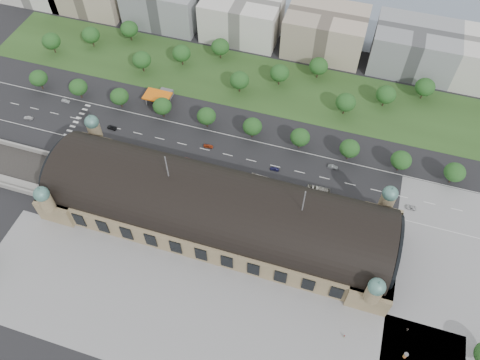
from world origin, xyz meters
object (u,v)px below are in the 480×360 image
(traffic_car_5, at_px, (333,167))
(traffic_car_4, at_px, (275,169))
(traffic_car_2, at_px, (112,128))
(parked_car_5, at_px, (139,156))
(parked_car_6, at_px, (154,165))
(bus_mid, at_px, (263,180))
(parked_car_2, at_px, (109,153))
(parked_car_0, at_px, (79,146))
(bus_west, at_px, (194,163))
(traffic_car_3, at_px, (208,146))
(petrol_station, at_px, (162,95))
(parked_car_1, at_px, (145,156))
(bus_east, at_px, (319,190))
(traffic_car_1, at_px, (65,101))
(parked_car_4, at_px, (146,156))
(parked_car_3, at_px, (108,153))
(traffic_car_6, at_px, (411,207))
(traffic_car_0, at_px, (28,118))
(pedestrian_2, at_px, (408,329))
(advertising_column, at_px, (405,355))
(pedestrian_0, at_px, (344,336))

(traffic_car_5, bearing_deg, traffic_car_4, 112.08)
(traffic_car_2, height_order, traffic_car_4, traffic_car_4)
(parked_car_5, relative_size, parked_car_6, 1.08)
(bus_mid, bearing_deg, parked_car_2, 98.88)
(traffic_car_5, xyz_separation_m, parked_car_0, (-122.50, -24.16, 0.00))
(bus_west, bearing_deg, traffic_car_3, -9.43)
(petrol_station, bearing_deg, bus_mid, -29.88)
(traffic_car_4, relative_size, parked_car_5, 0.76)
(traffic_car_5, bearing_deg, bus_west, 108.26)
(parked_car_1, xyz_separation_m, parked_car_5, (-2.38, -0.94, 0.12))
(bus_mid, relative_size, bus_east, 1.13)
(traffic_car_3, bearing_deg, traffic_car_1, 77.38)
(parked_car_4, bearing_deg, parked_car_3, -114.75)
(traffic_car_6, relative_size, parked_car_4, 1.06)
(traffic_car_6, distance_m, parked_car_2, 143.97)
(traffic_car_0, relative_size, pedestrian_2, 2.50)
(traffic_car_4, distance_m, parked_car_2, 81.10)
(parked_car_1, distance_m, parked_car_3, 17.92)
(traffic_car_0, distance_m, parked_car_6, 75.79)
(parked_car_6, bearing_deg, traffic_car_0, -119.58)
(traffic_car_0, relative_size, traffic_car_6, 1.04)
(traffic_car_3, bearing_deg, parked_car_2, 105.40)
(parked_car_0, height_order, parked_car_2, parked_car_0)
(parked_car_1, bearing_deg, traffic_car_6, 64.34)
(parked_car_3, bearing_deg, advertising_column, 43.22)
(traffic_car_5, bearing_deg, parked_car_4, 105.32)
(traffic_car_1, bearing_deg, parked_car_1, -112.99)
(advertising_column, bearing_deg, parked_car_6, 155.78)
(bus_east, bearing_deg, bus_mid, 92.39)
(traffic_car_4, xyz_separation_m, parked_car_6, (-55.60, -14.76, 0.03))
(advertising_column, relative_size, pedestrian_2, 1.58)
(bus_west, bearing_deg, petrol_station, 42.89)
(advertising_column, xyz_separation_m, pedestrian_0, (-22.23, 0.56, -0.67))
(parked_car_5, xyz_separation_m, parked_car_6, (9.28, -3.06, -0.02))
(traffic_car_2, height_order, parked_car_6, parked_car_6)
(parked_car_6, bearing_deg, pedestrian_0, 39.09)
(traffic_car_0, relative_size, parked_car_5, 0.85)
(traffic_car_6, bearing_deg, parked_car_4, -85.69)
(bus_east, height_order, pedestrian_0, bus_east)
(traffic_car_0, relative_size, traffic_car_3, 1.02)
(petrol_station, height_order, advertising_column, petrol_station)
(petrol_station, distance_m, traffic_car_1, 51.92)
(traffic_car_0, xyz_separation_m, traffic_car_6, (194.53, 2.10, -0.17))
(petrol_station, distance_m, traffic_car_3, 43.44)
(bus_east, distance_m, advertising_column, 77.68)
(bus_mid, bearing_deg, traffic_car_6, -80.84)
(parked_car_1, bearing_deg, parked_car_3, -106.21)
(parked_car_0, relative_size, pedestrian_0, 2.69)
(traffic_car_3, relative_size, parked_car_2, 1.01)
(parked_car_2, bearing_deg, traffic_car_4, 66.26)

